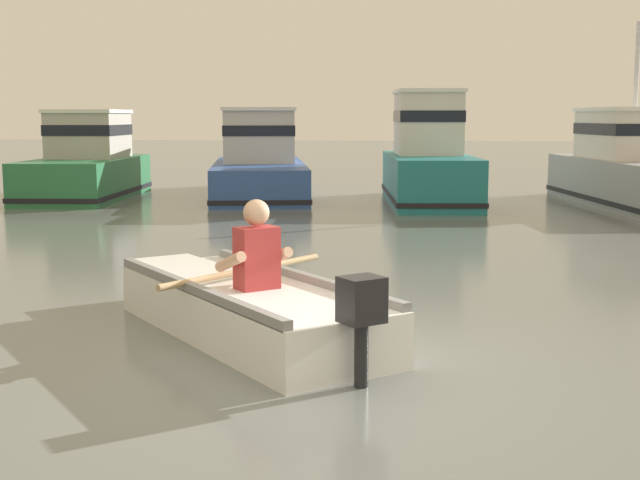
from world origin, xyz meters
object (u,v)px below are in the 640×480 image
(moored_boat_green, at_px, (86,165))
(moored_boat_teal, at_px, (428,161))
(moored_boat_grey, at_px, (631,169))
(moored_boat_blue, at_px, (259,163))
(rowboat_with_person, at_px, (245,306))

(moored_boat_green, bearing_deg, moored_boat_teal, -0.92)
(moored_boat_grey, bearing_deg, moored_boat_teal, 177.11)
(moored_boat_blue, bearing_deg, moored_boat_grey, -10.41)
(moored_boat_teal, height_order, moored_boat_grey, moored_boat_grey)
(rowboat_with_person, xyz_separation_m, moored_boat_teal, (1.67, 11.67, 0.65))
(rowboat_with_person, bearing_deg, moored_boat_teal, 81.84)
(rowboat_with_person, relative_size, moored_boat_green, 0.69)
(rowboat_with_person, distance_m, moored_boat_grey, 12.89)
(rowboat_with_person, xyz_separation_m, moored_boat_blue, (-2.31, 12.96, 0.51))
(moored_boat_teal, bearing_deg, moored_boat_blue, 162.01)
(moored_boat_green, xyz_separation_m, moored_boat_grey, (12.01, -0.34, 0.02))
(moored_boat_blue, xyz_separation_m, moored_boat_grey, (8.21, -1.51, 0.01))
(moored_boat_green, distance_m, moored_boat_blue, 3.98)
(moored_boat_teal, relative_size, moored_boat_grey, 0.80)
(moored_boat_green, relative_size, moored_boat_grey, 0.77)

